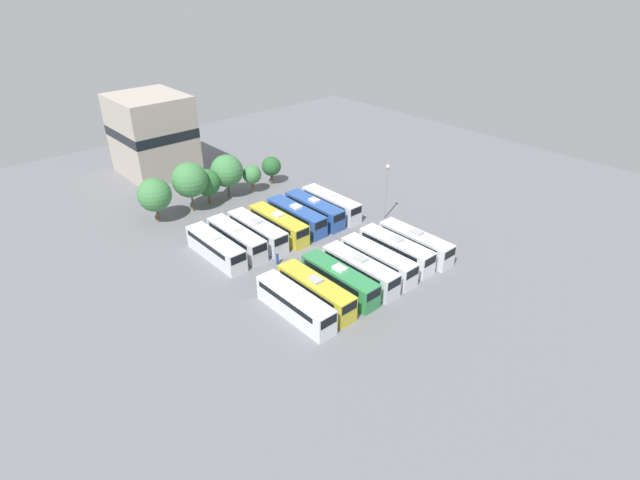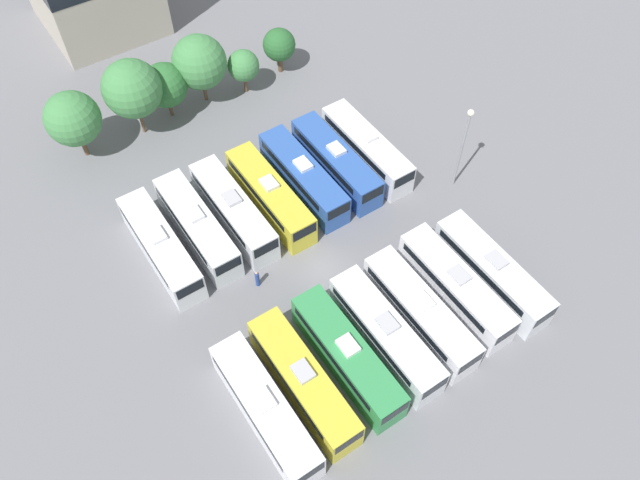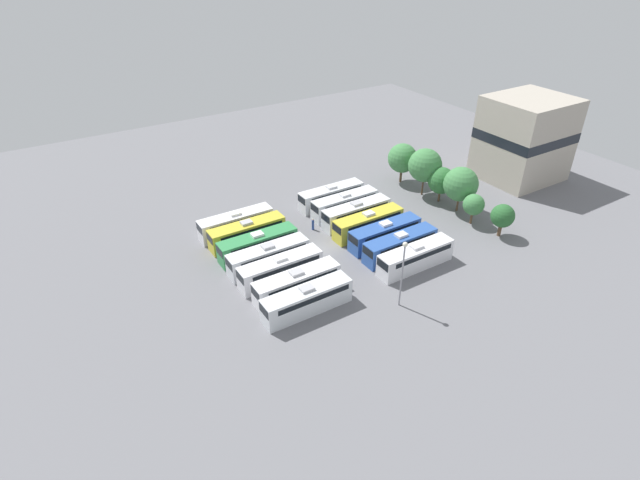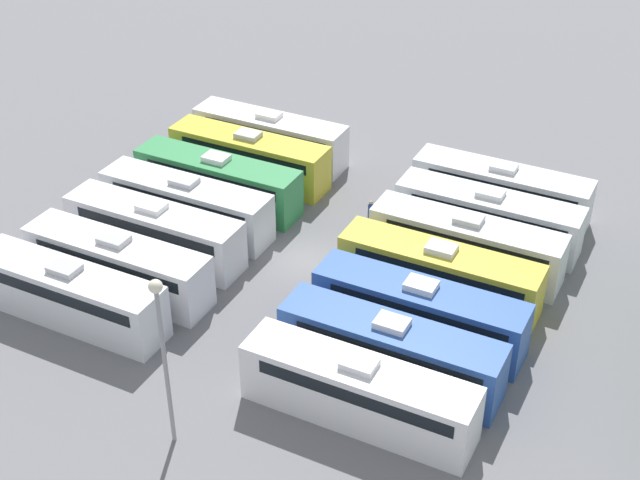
% 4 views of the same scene
% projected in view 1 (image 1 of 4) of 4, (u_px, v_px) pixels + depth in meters
% --- Properties ---
extents(ground_plane, '(130.40, 130.40, 0.00)m').
position_uv_depth(ground_plane, '(316.00, 255.00, 68.47)').
color(ground_plane, slate).
extents(bus_0, '(2.62, 11.20, 3.49)m').
position_uv_depth(bus_0, '(295.00, 303.00, 56.13)').
color(bus_0, white).
rests_on(bus_0, ground_plane).
extents(bus_1, '(2.62, 11.20, 3.49)m').
position_uv_depth(bus_1, '(315.00, 291.00, 58.22)').
color(bus_1, gold).
rests_on(bus_1, ground_plane).
extents(bus_2, '(2.62, 11.20, 3.49)m').
position_uv_depth(bus_2, '(339.00, 279.00, 60.32)').
color(bus_2, '#338C4C').
rests_on(bus_2, ground_plane).
extents(bus_3, '(2.62, 11.20, 3.49)m').
position_uv_depth(bus_3, '(360.00, 269.00, 62.22)').
color(bus_3, silver).
rests_on(bus_3, ground_plane).
extents(bus_4, '(2.62, 11.20, 3.49)m').
position_uv_depth(bus_4, '(378.00, 260.00, 64.19)').
color(bus_4, silver).
rests_on(bus_4, ground_plane).
extents(bus_5, '(2.62, 11.20, 3.49)m').
position_uv_depth(bus_5, '(396.00, 249.00, 66.54)').
color(bus_5, white).
rests_on(bus_5, ground_plane).
extents(bus_6, '(2.62, 11.20, 3.49)m').
position_uv_depth(bus_6, '(415.00, 242.00, 68.14)').
color(bus_6, silver).
rests_on(bus_6, ground_plane).
extents(bus_7, '(2.62, 11.20, 3.49)m').
position_uv_depth(bus_7, '(216.00, 247.00, 67.02)').
color(bus_7, silver).
rests_on(bus_7, ground_plane).
extents(bus_8, '(2.62, 11.20, 3.49)m').
position_uv_depth(bus_8, '(236.00, 238.00, 69.22)').
color(bus_8, silver).
rests_on(bus_8, ground_plane).
extents(bus_9, '(2.62, 11.20, 3.49)m').
position_uv_depth(bus_9, '(257.00, 231.00, 71.07)').
color(bus_9, silver).
rests_on(bus_9, ground_plane).
extents(bus_10, '(2.62, 11.20, 3.49)m').
position_uv_depth(bus_10, '(278.00, 224.00, 72.88)').
color(bus_10, gold).
rests_on(bus_10, ground_plane).
extents(bus_11, '(2.62, 11.20, 3.49)m').
position_uv_depth(bus_11, '(296.00, 216.00, 75.16)').
color(bus_11, '#2D56A8').
rests_on(bus_11, ground_plane).
extents(bus_12, '(2.62, 11.20, 3.49)m').
position_uv_depth(bus_12, '(314.00, 209.00, 77.13)').
color(bus_12, '#2D56A8').
rests_on(bus_12, ground_plane).
extents(bus_13, '(2.62, 11.20, 3.49)m').
position_uv_depth(bus_13, '(331.00, 204.00, 78.97)').
color(bus_13, white).
rests_on(bus_13, ground_plane).
extents(worker_person, '(0.36, 0.36, 1.84)m').
position_uv_depth(worker_person, '(277.00, 258.00, 66.13)').
color(worker_person, navy).
rests_on(worker_person, ground_plane).
extents(light_pole, '(0.60, 0.60, 8.94)m').
position_uv_depth(light_pole, '(387.00, 183.00, 75.35)').
color(light_pole, gray).
rests_on(light_pole, ground_plane).
extents(tree_0, '(5.13, 5.13, 7.09)m').
position_uv_depth(tree_0, '(154.00, 195.00, 75.13)').
color(tree_0, brown).
rests_on(tree_0, ground_plane).
extents(tree_1, '(5.58, 5.58, 8.17)m').
position_uv_depth(tree_1, '(190.00, 180.00, 78.01)').
color(tree_1, brown).
rests_on(tree_1, ground_plane).
extents(tree_2, '(4.42, 4.42, 5.98)m').
position_uv_depth(tree_2, '(207.00, 182.00, 81.21)').
color(tree_2, brown).
rests_on(tree_2, ground_plane).
extents(tree_3, '(5.44, 5.44, 7.40)m').
position_uv_depth(tree_3, '(227.00, 171.00, 83.18)').
color(tree_3, brown).
rests_on(tree_3, ground_plane).
extents(tree_4, '(3.25, 3.25, 4.89)m').
position_uv_depth(tree_4, '(252.00, 175.00, 85.50)').
color(tree_4, brown).
rests_on(tree_4, ground_plane).
extents(tree_5, '(3.45, 3.45, 5.05)m').
position_uv_depth(tree_5, '(271.00, 166.00, 88.80)').
color(tree_5, brown).
rests_on(tree_5, ground_plane).
extents(depot_building, '(12.04, 13.62, 14.46)m').
position_uv_depth(depot_building, '(152.00, 134.00, 91.95)').
color(depot_building, '#B2A899').
rests_on(depot_building, ground_plane).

